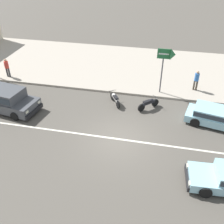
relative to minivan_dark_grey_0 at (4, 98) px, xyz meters
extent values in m
plane|color=#544F47|center=(8.37, -1.65, -0.85)|extent=(160.00, 160.00, 0.00)
cube|color=silver|center=(8.37, -1.65, -0.84)|extent=(50.40, 0.14, 0.01)
cube|color=#ADA393|center=(8.37, 8.69, -0.77)|extent=(68.00, 10.00, 0.15)
cube|color=#47494F|center=(0.12, -0.02, -0.33)|extent=(4.60, 2.57, 0.70)
cube|color=#47494F|center=(-0.15, 0.02, 0.37)|extent=(3.17, 2.16, 0.70)
cube|color=#28333D|center=(-0.15, 0.02, 0.37)|extent=(3.06, 2.18, 0.45)
cube|color=black|center=(2.31, -0.38, -0.54)|extent=(0.42, 1.85, 0.28)
cube|color=white|center=(2.39, 0.28, -0.18)|extent=(0.12, 0.25, 0.14)
cube|color=white|center=(2.18, -1.03, -0.18)|extent=(0.12, 0.25, 0.14)
cylinder|color=black|center=(1.59, 0.65, -0.55)|extent=(0.63, 0.31, 0.60)
cylinder|color=black|center=(1.30, -1.12, -0.55)|extent=(0.63, 0.31, 0.60)
cylinder|color=black|center=(-1.07, 1.09, -0.55)|extent=(0.63, 0.31, 0.60)
cube|color=black|center=(12.23, -4.16, -0.54)|extent=(0.22, 1.60, 0.28)
cube|color=white|center=(12.30, -4.73, -0.33)|extent=(0.09, 0.24, 0.14)
cube|color=white|center=(12.23, -3.59, -0.33)|extent=(0.09, 0.24, 0.14)
cylinder|color=black|center=(13.04, -4.89, -0.55)|extent=(0.61, 0.26, 0.60)
cylinder|color=black|center=(12.95, -3.35, -0.55)|extent=(0.61, 0.26, 0.60)
cube|color=#93C6D6|center=(14.13, 1.19, -0.44)|extent=(4.00, 2.45, 0.48)
cube|color=#93C6D6|center=(13.77, 1.27, 0.03)|extent=(2.33, 1.93, 0.46)
cube|color=#28333D|center=(13.77, 1.27, 0.03)|extent=(2.26, 1.94, 0.29)
cylinder|color=black|center=(13.18, 2.22, -0.55)|extent=(0.63, 0.34, 0.60)
cylinder|color=black|center=(12.83, 0.65, -0.55)|extent=(0.63, 0.34, 0.60)
cylinder|color=black|center=(10.18, 2.52, -0.57)|extent=(0.47, 0.46, 0.56)
cylinder|color=black|center=(9.29, 1.66, -0.57)|extent=(0.47, 0.46, 0.56)
cube|color=black|center=(9.74, 2.09, -0.37)|extent=(0.85, 0.83, 0.18)
cube|color=black|center=(9.62, 1.98, -0.23)|extent=(0.56, 0.56, 0.12)
ellipsoid|color=black|center=(9.89, 2.24, -0.25)|extent=(0.45, 0.45, 0.22)
cylinder|color=#232326|center=(10.15, 2.49, -0.07)|extent=(0.41, 0.42, 0.03)
cylinder|color=black|center=(7.00, 2.76, -0.57)|extent=(0.38, 0.53, 0.56)
cylinder|color=black|center=(7.63, 1.72, -0.57)|extent=(0.38, 0.53, 0.56)
cube|color=silver|center=(7.32, 2.24, -0.37)|extent=(0.66, 0.95, 0.18)
cube|color=black|center=(7.39, 2.11, -0.23)|extent=(0.49, 0.59, 0.12)
ellipsoid|color=silver|center=(7.20, 2.42, -0.25)|extent=(0.41, 0.47, 0.22)
cylinder|color=#232326|center=(7.01, 2.73, -0.07)|extent=(0.49, 0.32, 0.03)
cylinder|color=#4C4C51|center=(10.37, 4.40, 0.67)|extent=(0.10, 0.10, 2.73)
cube|color=#236638|center=(10.37, 4.36, 2.40)|extent=(0.91, 0.06, 0.72)
cone|color=#236638|center=(11.01, 4.36, 2.40)|extent=(0.36, 0.79, 0.79)
cube|color=white|center=(10.37, 4.32, 2.40)|extent=(0.73, 0.01, 0.10)
cylinder|color=#333338|center=(-2.49, 4.42, -0.31)|extent=(0.14, 0.14, 0.78)
cylinder|color=#333338|center=(-2.29, 4.42, -0.31)|extent=(0.14, 0.14, 0.78)
cylinder|color=#D63D33|center=(-2.39, 4.42, 0.37)|extent=(0.34, 0.34, 0.58)
sphere|color=tan|center=(-2.39, 4.42, 0.77)|extent=(0.21, 0.21, 0.21)
cylinder|color=#4C4238|center=(12.93, 5.35, -0.30)|extent=(0.14, 0.14, 0.78)
cylinder|color=#4C4238|center=(13.13, 5.35, -0.30)|extent=(0.14, 0.14, 0.78)
cylinder|color=#336BB7|center=(13.03, 5.35, 0.38)|extent=(0.34, 0.34, 0.59)
sphere|color=tan|center=(13.03, 5.35, 0.78)|extent=(0.21, 0.21, 0.21)
camera|label=1|loc=(10.51, -13.58, 9.23)|focal=42.00mm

